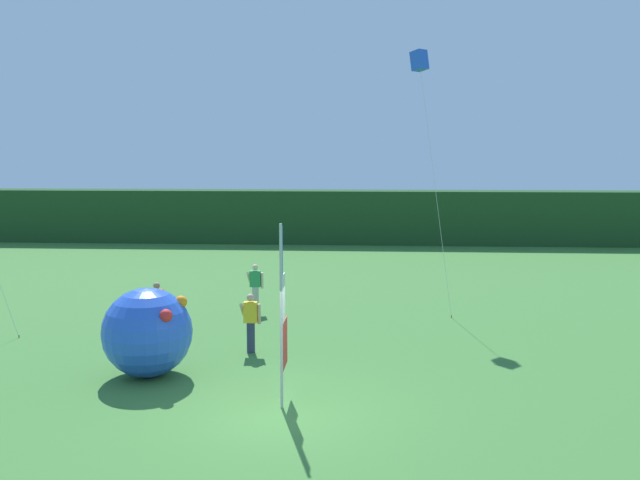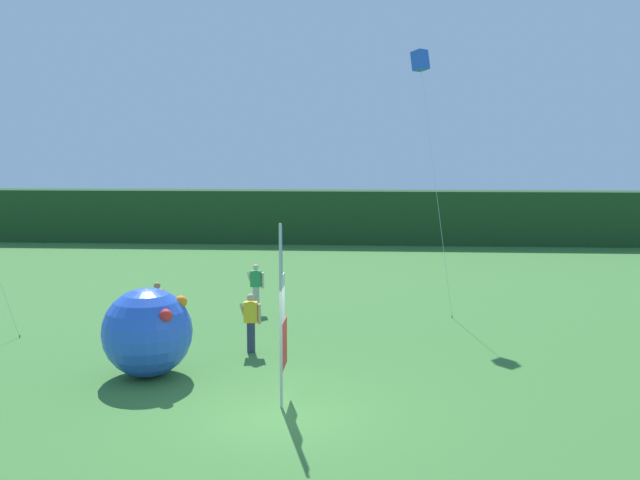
{
  "view_description": "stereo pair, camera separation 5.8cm",
  "coord_description": "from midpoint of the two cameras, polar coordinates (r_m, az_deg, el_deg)",
  "views": [
    {
      "loc": [
        1.65,
        -13.73,
        5.29
      ],
      "look_at": [
        0.56,
        3.1,
        3.21
      ],
      "focal_mm": 38.79,
      "sensor_mm": 36.0,
      "label": 1
    },
    {
      "loc": [
        1.71,
        -13.72,
        5.29
      ],
      "look_at": [
        0.56,
        3.1,
        3.21
      ],
      "focal_mm": 38.79,
      "sensor_mm": 36.0,
      "label": 2
    }
  ],
  "objects": [
    {
      "name": "person_near_banner",
      "position": [
        23.44,
        -5.43,
        -3.86
      ],
      "size": [
        0.55,
        0.48,
        1.64
      ],
      "color": "#B7B2A3",
      "rests_on": "ground"
    },
    {
      "name": "kite_blue_box_0",
      "position": [
        24.49,
        8.14,
        14.34
      ],
      "size": [
        1.41,
        2.25,
        8.85
      ],
      "color": "brown",
      "rests_on": "ground"
    },
    {
      "name": "ground_plane",
      "position": [
        14.81,
        -3.14,
        -13.92
      ],
      "size": [
        120.0,
        120.0,
        0.0
      ],
      "primitive_type": "plane",
      "color": "#3D7533"
    },
    {
      "name": "inflatable_balloon",
      "position": [
        17.17,
        -14.15,
        -7.39
      ],
      "size": [
        2.15,
        2.15,
        2.15
      ],
      "color": "blue",
      "rests_on": "ground"
    },
    {
      "name": "person_far_left",
      "position": [
        18.75,
        -5.83,
        -6.69
      ],
      "size": [
        0.55,
        0.48,
        1.61
      ],
      "color": "#2D334C",
      "rests_on": "ground"
    },
    {
      "name": "distant_treeline",
      "position": [
        41.73,
        1.39,
        1.94
      ],
      "size": [
        80.0,
        2.4,
        3.17
      ],
      "primitive_type": "cube",
      "color": "#1E421E",
      "rests_on": "ground"
    },
    {
      "name": "person_mid_field",
      "position": [
        21.15,
        -13.36,
        -5.36
      ],
      "size": [
        0.55,
        0.48,
        1.55
      ],
      "color": "black",
      "rests_on": "ground"
    },
    {
      "name": "banner_flag",
      "position": [
        14.75,
        -3.19,
        -6.4
      ],
      "size": [
        0.06,
        1.03,
        3.9
      ],
      "color": "#B7B7BC",
      "rests_on": "ground"
    }
  ]
}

